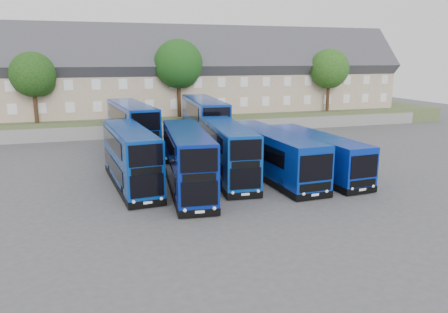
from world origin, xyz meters
TOP-DOWN VIEW (x-y plane):
  - ground at (0.00, 0.00)m, footprint 120.00×120.00m
  - retaining_wall at (0.00, 24.00)m, footprint 70.00×0.40m
  - earth_bank at (0.00, 34.00)m, footprint 80.00×20.00m
  - terrace_row at (3.00, 30.00)m, footprint 60.00×10.40m
  - dd_front_left at (-5.94, 4.07)m, footprint 3.24×10.57m
  - dd_front_mid at (-2.40, 1.64)m, footprint 3.46×10.82m
  - dd_front_right at (1.18, 3.83)m, footprint 3.29×10.52m
  - dd_rear_left at (-4.67, 15.59)m, footprint 3.91×12.10m
  - dd_rear_right at (2.72, 16.50)m, footprint 3.68×12.42m
  - coach_east_a at (4.67, 3.64)m, footprint 3.27×12.95m
  - coach_east_b at (8.19, 3.12)m, footprint 3.16×11.77m
  - tree_west at (-13.85, 25.10)m, footprint 4.80×4.80m
  - tree_mid at (2.15, 25.60)m, footprint 5.76×5.76m
  - tree_east at (22.15, 25.10)m, footprint 5.12×5.12m
  - tree_far at (28.15, 32.10)m, footprint 5.44×5.44m

SIDE VIEW (x-z plane):
  - ground at x=0.00m, z-range 0.00..0.00m
  - retaining_wall at x=0.00m, z-range 0.00..1.50m
  - earth_bank at x=0.00m, z-range 0.00..2.00m
  - coach_east_b at x=8.19m, z-range -0.03..3.15m
  - coach_east_a at x=4.67m, z-range -0.03..3.48m
  - dd_front_right at x=1.18m, z-range -0.04..4.08m
  - dd_front_left at x=-5.94m, z-range -0.04..4.10m
  - dd_front_mid at x=-2.40m, z-range -0.04..4.19m
  - dd_rear_left at x=-4.67m, z-range -0.04..4.69m
  - dd_rear_right at x=2.72m, z-range -0.04..4.83m
  - terrace_row at x=3.00m, z-range 1.00..12.20m
  - tree_west at x=-13.85m, z-range 3.23..10.88m
  - tree_east at x=22.15m, z-range 3.31..11.47m
  - tree_far at x=28.15m, z-range 3.39..12.06m
  - tree_mid at x=2.15m, z-range 3.48..12.66m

